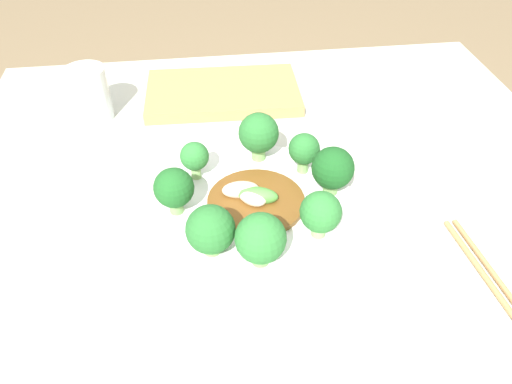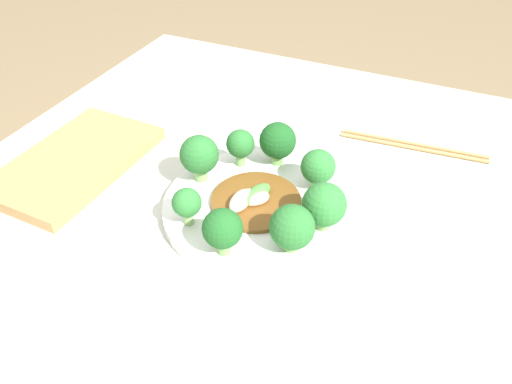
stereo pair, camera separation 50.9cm
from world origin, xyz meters
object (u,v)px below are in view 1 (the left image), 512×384
object	(u,v)px
broccoli_northeast	(304,150)
broccoli_southwest	(211,230)
plate	(256,208)
chopsticks	(504,296)
cutting_board	(223,92)
broccoli_southeast	(321,213)
broccoli_west	(174,189)
broccoli_north	(259,134)
drinking_glass	(89,94)
broccoli_east	(333,169)
stirfry_center	(253,198)
broccoli_northwest	(195,157)
broccoli_south	(261,239)

from	to	relation	value
broccoli_northeast	broccoli_southwest	size ratio (longest dim) A/B	0.92
plate	chopsticks	bearing A→B (deg)	-34.21
broccoli_northeast	cutting_board	xyz separation A→B (m)	(-0.10, 0.25, -0.04)
broccoli_southeast	broccoli_northeast	bearing A→B (deg)	87.21
broccoli_west	broccoli_north	distance (m)	0.16
broccoli_southwest	drinking_glass	size ratio (longest dim) A/B	0.74
broccoli_west	broccoli_east	distance (m)	0.21
broccoli_east	stirfry_center	bearing A→B (deg)	-176.13
broccoli_west	broccoli_east	bearing A→B (deg)	3.13
broccoli_northwest	broccoli_northeast	size ratio (longest dim) A/B	0.93
broccoli_west	broccoli_north	xyz separation A→B (m)	(0.12, 0.10, 0.00)
broccoli_northwest	broccoli_north	size ratio (longest dim) A/B	0.77
plate	stirfry_center	bearing A→B (deg)	138.58
broccoli_north	stirfry_center	distance (m)	0.11
plate	broccoli_northwest	xyz separation A→B (m)	(-0.08, 0.07, 0.04)
broccoli_south	drinking_glass	xyz separation A→B (m)	(-0.24, 0.38, -0.01)
plate	broccoli_north	size ratio (longest dim) A/B	3.63
broccoli_east	broccoli_north	xyz separation A→B (m)	(-0.09, 0.09, 0.00)
broccoli_south	broccoli_north	xyz separation A→B (m)	(0.03, 0.20, 0.01)
broccoli_south	chopsticks	distance (m)	0.29
broccoli_southwest	broccoli_south	xyz separation A→B (m)	(0.06, -0.02, 0.00)
broccoli_east	broccoli_south	size ratio (longest dim) A/B	1.01
broccoli_west	chopsticks	xyz separation A→B (m)	(0.37, -0.18, -0.05)
broccoli_north	chopsticks	distance (m)	0.38
broccoli_northwest	drinking_glass	size ratio (longest dim) A/B	0.63
broccoli_southwest	broccoli_southeast	xyz separation A→B (m)	(0.13, 0.01, 0.00)
broccoli_east	broccoli_southeast	bearing A→B (deg)	-113.90
stirfry_center	broccoli_west	bearing A→B (deg)	-177.65
stirfry_center	broccoli_northwest	bearing A→B (deg)	139.02
broccoli_northwest	broccoli_east	bearing A→B (deg)	-17.45
plate	chopsticks	xyz separation A→B (m)	(0.26, -0.18, -0.01)
broccoli_north	chopsticks	world-z (taller)	broccoli_north
plate	broccoli_north	xyz separation A→B (m)	(0.02, 0.10, 0.05)
broccoli_northwest	cutting_board	size ratio (longest dim) A/B	0.20
broccoli_southeast	broccoli_south	distance (m)	0.09
cutting_board	broccoli_north	bearing A→B (deg)	-80.38
broccoli_northeast	cutting_board	bearing A→B (deg)	110.58
plate	cutting_board	size ratio (longest dim) A/B	0.97
plate	broccoli_south	world-z (taller)	broccoli_south
plate	broccoli_west	xyz separation A→B (m)	(-0.10, -0.00, 0.05)
broccoli_southwest	plate	bearing A→B (deg)	50.89
broccoli_north	stirfry_center	world-z (taller)	broccoli_north
broccoli_west	cutting_board	world-z (taller)	broccoli_west
broccoli_west	chopsticks	bearing A→B (deg)	-25.71
broccoli_east	broccoli_south	bearing A→B (deg)	-134.99
broccoli_southwest	chopsticks	size ratio (longest dim) A/B	0.27
broccoli_south	cutting_board	size ratio (longest dim) A/B	0.25
stirfry_center	cutting_board	size ratio (longest dim) A/B	0.47
broccoli_east	broccoli_west	bearing A→B (deg)	-176.87
broccoli_east	cutting_board	xyz separation A→B (m)	(-0.12, 0.30, -0.05)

